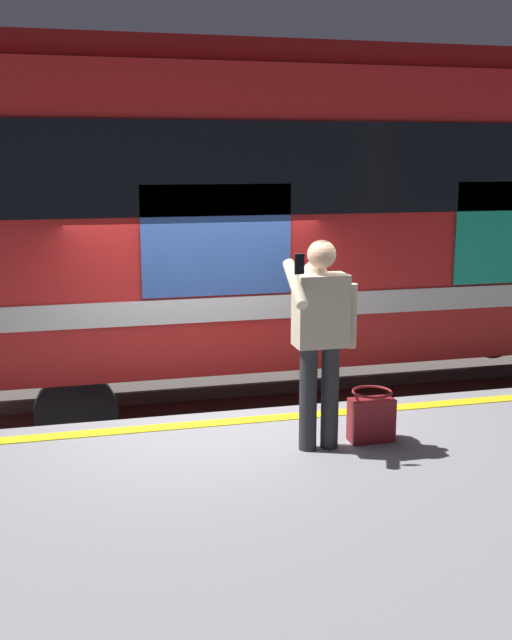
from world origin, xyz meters
TOP-DOWN VIEW (x-y plane):
  - ground_plane at (0.00, 0.00)m, footprint 24.86×24.86m
  - platform at (0.00, 2.30)m, footprint 13.10×4.60m
  - safety_line at (0.00, 0.30)m, footprint 12.84×0.16m
  - track_rail_near at (0.00, -1.57)m, footprint 17.04×0.08m
  - track_rail_far at (0.00, -3.00)m, footprint 17.04×0.08m
  - train_carriage at (-1.86, -2.28)m, footprint 9.44×2.95m
  - passenger at (-0.64, 1.05)m, footprint 0.57×0.55m
  - handbag at (-1.11, 1.01)m, footprint 0.36×0.33m

SIDE VIEW (x-z plane):
  - ground_plane at x=0.00m, z-range 0.00..0.00m
  - track_rail_near at x=0.00m, z-range 0.00..0.16m
  - track_rail_far at x=0.00m, z-range 0.00..0.16m
  - platform at x=0.00m, z-range 0.00..0.86m
  - safety_line at x=0.00m, z-range 0.86..0.86m
  - handbag at x=-1.11m, z-range 0.84..1.27m
  - passenger at x=-0.64m, z-range 1.01..2.66m
  - train_carriage at x=-1.86m, z-range 0.54..4.62m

